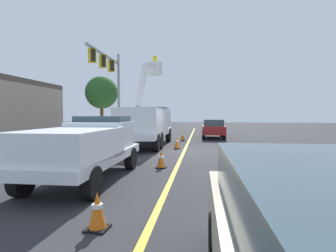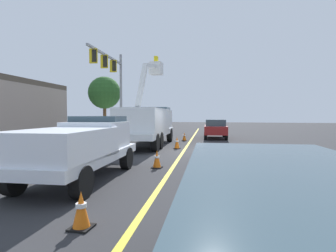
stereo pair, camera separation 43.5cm
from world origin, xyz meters
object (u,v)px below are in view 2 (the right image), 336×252
object	(u,v)px
traffic_cone_leading	(81,210)
traffic_cone_mid_front	(157,159)
traffic_cone_trailing	(184,137)
passing_minivan	(215,127)
utility_bucket_truck	(148,122)
traffic_cone_mid_rear	(177,143)
service_pickup_truck	(80,146)
traffic_signal_mast	(112,76)

from	to	relation	value
traffic_cone_leading	traffic_cone_mid_front	world-z (taller)	traffic_cone_leading
traffic_cone_leading	traffic_cone_trailing	bearing A→B (deg)	3.17
passing_minivan	traffic_cone_mid_front	bearing A→B (deg)	173.74
traffic_cone_trailing	passing_minivan	bearing A→B (deg)	-37.99
utility_bucket_truck	traffic_cone_leading	xyz separation A→B (m)	(-12.98, -2.82, -1.26)
traffic_cone_leading	traffic_cone_trailing	distance (m)	16.71
utility_bucket_truck	traffic_cone_mid_rear	distance (m)	2.89
service_pickup_truck	traffic_signal_mast	world-z (taller)	traffic_signal_mast
traffic_cone_mid_rear	passing_minivan	bearing A→B (deg)	-13.60
traffic_cone_leading	traffic_cone_trailing	xyz separation A→B (m)	(16.68, 0.92, 0.00)
utility_bucket_truck	traffic_cone_mid_front	distance (m)	7.85
utility_bucket_truck	traffic_cone_leading	size ratio (longest dim) A/B	11.88
traffic_signal_mast	traffic_cone_leading	bearing A→B (deg)	-156.84
passing_minivan	traffic_cone_leading	xyz separation A→B (m)	(-19.64, 1.39, -0.63)
utility_bucket_truck	service_pickup_truck	world-z (taller)	utility_bucket_truck
traffic_cone_mid_front	traffic_cone_trailing	distance (m)	11.00
utility_bucket_truck	passing_minivan	xyz separation A→B (m)	(6.66, -4.21, -0.63)
utility_bucket_truck	traffic_signal_mast	distance (m)	6.13
passing_minivan	traffic_cone_trailing	bearing A→B (deg)	142.01
passing_minivan	utility_bucket_truck	bearing A→B (deg)	147.74
traffic_cone_mid_front	traffic_signal_mast	size ratio (longest dim) A/B	0.09
traffic_cone_mid_front	traffic_cone_trailing	xyz separation A→B (m)	(10.98, 0.78, 0.00)
passing_minivan	traffic_cone_leading	size ratio (longest dim) A/B	7.01
traffic_cone_mid_rear	utility_bucket_truck	bearing A→B (deg)	60.97
service_pickup_truck	passing_minivan	size ratio (longest dim) A/B	1.16
service_pickup_truck	traffic_cone_mid_rear	distance (m)	8.58
utility_bucket_truck	traffic_signal_mast	world-z (taller)	traffic_signal_mast
passing_minivan	traffic_cone_mid_front	world-z (taller)	passing_minivan
traffic_cone_leading	service_pickup_truck	bearing A→B (deg)	31.71
passing_minivan	traffic_cone_mid_rear	xyz separation A→B (m)	(-7.93, 1.92, -0.60)
traffic_cone_leading	utility_bucket_truck	bearing A→B (deg)	12.26
traffic_cone_mid_front	traffic_signal_mast	bearing A→B (deg)	33.18
traffic_cone_trailing	traffic_signal_mast	xyz separation A→B (m)	(-0.82, 5.86, 4.94)
traffic_cone_mid_rear	traffic_signal_mast	bearing A→B (deg)	56.40
service_pickup_truck	traffic_signal_mast	bearing A→B (deg)	20.70
passing_minivan	traffic_cone_mid_front	distance (m)	14.03
utility_bucket_truck	traffic_cone_trailing	size ratio (longest dim) A/B	11.86
utility_bucket_truck	traffic_cone_mid_front	bearing A→B (deg)	-159.79
service_pickup_truck	passing_minivan	world-z (taller)	service_pickup_truck
traffic_cone_mid_rear	traffic_signal_mast	size ratio (longest dim) A/B	0.10
traffic_cone_mid_rear	traffic_cone_trailing	world-z (taller)	traffic_cone_mid_rear
service_pickup_truck	traffic_cone_mid_rear	xyz separation A→B (m)	(8.41, -1.50, -0.74)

